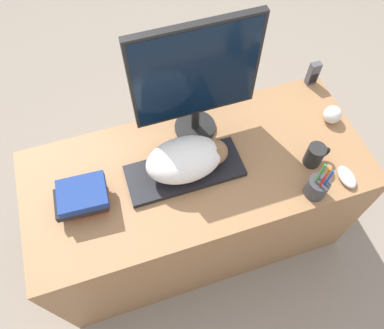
# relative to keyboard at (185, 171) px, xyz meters

# --- Properties ---
(ground_plane) EXTENTS (12.00, 12.00, 0.00)m
(ground_plane) POSITION_rel_keyboard_xyz_m (0.06, -0.31, -0.71)
(ground_plane) COLOR gray
(desk) EXTENTS (1.44, 0.63, 0.70)m
(desk) POSITION_rel_keyboard_xyz_m (0.06, 0.01, -0.36)
(desk) COLOR #9E7047
(desk) RESTS_ON ground_plane
(keyboard) EXTENTS (0.47, 0.19, 0.02)m
(keyboard) POSITION_rel_keyboard_xyz_m (0.00, 0.00, 0.00)
(keyboard) COLOR black
(keyboard) RESTS_ON desk
(cat) EXTENTS (0.33, 0.19, 0.15)m
(cat) POSITION_rel_keyboard_xyz_m (0.01, -0.00, 0.09)
(cat) COLOR white
(cat) RESTS_ON keyboard
(monitor) EXTENTS (0.49, 0.18, 0.55)m
(monitor) POSITION_rel_keyboard_xyz_m (0.11, 0.20, 0.30)
(monitor) COLOR black
(monitor) RESTS_ON desk
(computer_mouse) EXTENTS (0.06, 0.11, 0.03)m
(computer_mouse) POSITION_rel_keyboard_xyz_m (0.61, -0.23, 0.00)
(computer_mouse) COLOR silver
(computer_mouse) RESTS_ON desk
(coffee_mug) EXTENTS (0.11, 0.07, 0.10)m
(coffee_mug) POSITION_rel_keyboard_xyz_m (0.52, -0.12, 0.04)
(coffee_mug) COLOR black
(coffee_mug) RESTS_ON desk
(pen_cup) EXTENTS (0.08, 0.08, 0.22)m
(pen_cup) POSITION_rel_keyboard_xyz_m (0.46, -0.25, 0.04)
(pen_cup) COLOR #38383D
(pen_cup) RESTS_ON desk
(baseball) EXTENTS (0.08, 0.08, 0.08)m
(baseball) POSITION_rel_keyboard_xyz_m (0.70, 0.06, 0.03)
(baseball) COLOR silver
(baseball) RESTS_ON desk
(phone) EXTENTS (0.05, 0.03, 0.12)m
(phone) POSITION_rel_keyboard_xyz_m (0.72, 0.29, 0.05)
(phone) COLOR #4C4C51
(phone) RESTS_ON desk
(book_stack) EXTENTS (0.21, 0.16, 0.10)m
(book_stack) POSITION_rel_keyboard_xyz_m (-0.41, -0.01, 0.04)
(book_stack) COLOR maroon
(book_stack) RESTS_ON desk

